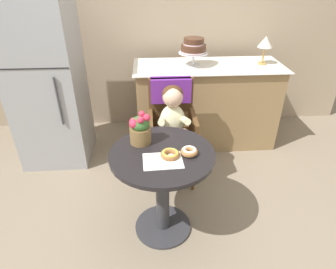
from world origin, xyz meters
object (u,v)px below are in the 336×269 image
(donut_front, at_px, (170,154))
(donut_mid, at_px, (189,151))
(seated_child, at_px, (173,119))
(refrigerator, at_px, (47,80))
(cafe_table, at_px, (162,177))
(tiered_cake_stand, at_px, (194,48))
(flower_vase, at_px, (140,129))
(wicker_chair, at_px, (171,115))
(table_lamp, at_px, (265,43))

(donut_front, bearing_deg, donut_mid, 8.35)
(seated_child, height_order, refrigerator, refrigerator)
(seated_child, bearing_deg, donut_front, -96.40)
(cafe_table, relative_size, refrigerator, 0.42)
(tiered_cake_stand, bearing_deg, flower_vase, -114.55)
(wicker_chair, height_order, table_lamp, table_lamp)
(wicker_chair, height_order, donut_front, wicker_chair)
(donut_front, bearing_deg, refrigerator, 133.67)
(table_lamp, bearing_deg, tiered_cake_stand, -179.35)
(cafe_table, height_order, wicker_chair, wicker_chair)
(tiered_cake_stand, relative_size, refrigerator, 0.18)
(donut_mid, bearing_deg, seated_child, 95.97)
(wicker_chair, xyz_separation_m, refrigerator, (-1.17, 0.39, 0.21))
(donut_front, height_order, table_lamp, table_lamp)
(refrigerator, bearing_deg, cafe_table, -46.33)
(donut_front, xyz_separation_m, refrigerator, (-1.10, 1.15, 0.11))
(wicker_chair, distance_m, refrigerator, 1.25)
(flower_vase, height_order, tiered_cake_stand, tiered_cake_stand)
(flower_vase, bearing_deg, cafe_table, -43.65)
(cafe_table, xyz_separation_m, wicker_chair, (0.12, 0.71, 0.13))
(donut_front, height_order, refrigerator, refrigerator)
(donut_mid, distance_m, flower_vase, 0.38)
(cafe_table, distance_m, donut_front, 0.24)
(cafe_table, xyz_separation_m, seated_child, (0.12, 0.55, 0.17))
(cafe_table, relative_size, donut_front, 5.67)
(seated_child, relative_size, tiered_cake_stand, 2.42)
(cafe_table, height_order, table_lamp, table_lamp)
(cafe_table, bearing_deg, table_lamp, 49.53)
(seated_child, xyz_separation_m, refrigerator, (-1.17, 0.55, 0.17))
(wicker_chair, height_order, tiered_cake_stand, tiered_cake_stand)
(cafe_table, bearing_deg, tiered_cake_stand, 73.57)
(donut_mid, distance_m, tiered_cake_stand, 1.39)
(table_lamp, relative_size, refrigerator, 0.17)
(table_lamp, bearing_deg, wicker_chair, -148.93)
(flower_vase, relative_size, refrigerator, 0.14)
(table_lamp, bearing_deg, donut_front, -128.07)
(flower_vase, bearing_deg, refrigerator, 133.26)
(wicker_chair, relative_size, refrigerator, 0.56)
(refrigerator, bearing_deg, wicker_chair, -18.60)
(wicker_chair, bearing_deg, seated_child, -90.93)
(seated_child, relative_size, donut_front, 5.72)
(cafe_table, distance_m, flower_vase, 0.38)
(flower_vase, bearing_deg, donut_mid, -28.03)
(tiered_cake_stand, bearing_deg, donut_mid, -98.70)
(wicker_chair, height_order, refrigerator, refrigerator)
(tiered_cake_stand, bearing_deg, cafe_table, -106.43)
(wicker_chair, distance_m, tiered_cake_stand, 0.79)
(donut_front, xyz_separation_m, flower_vase, (-0.20, 0.19, 0.09))
(seated_child, distance_m, tiered_cake_stand, 0.89)
(wicker_chair, xyz_separation_m, seated_child, (0.00, -0.16, 0.04))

